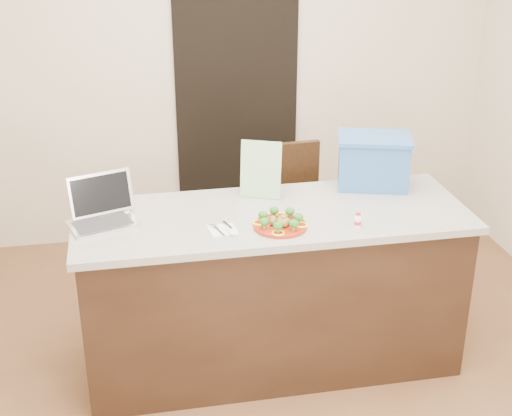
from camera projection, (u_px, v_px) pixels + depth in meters
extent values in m
plane|color=brown|center=(280.00, 385.00, 3.87)|extent=(4.00, 4.00, 0.00)
plane|color=beige|center=(222.00, 60.00, 5.11)|extent=(4.00, 0.00, 4.00)
cube|color=black|center=(237.00, 107.00, 5.26)|extent=(0.90, 0.02, 2.00)
cube|color=black|center=(272.00, 292.00, 3.91)|extent=(2.00, 0.70, 0.88)
cube|color=beige|center=(272.00, 216.00, 3.73)|extent=(2.06, 0.76, 0.04)
cylinder|color=maroon|center=(280.00, 226.00, 3.56)|extent=(0.27, 0.27, 0.02)
torus|color=maroon|center=(280.00, 225.00, 3.55)|extent=(0.27, 0.27, 0.01)
sphere|color=olive|center=(280.00, 221.00, 3.54)|extent=(0.04, 0.04, 0.04)
sphere|color=olive|center=(274.00, 219.00, 3.56)|extent=(0.04, 0.04, 0.04)
sphere|color=olive|center=(274.00, 222.00, 3.53)|extent=(0.04, 0.04, 0.04)
sphere|color=olive|center=(279.00, 224.00, 3.51)|extent=(0.04, 0.04, 0.04)
sphere|color=olive|center=(285.00, 223.00, 3.52)|extent=(0.04, 0.04, 0.04)
sphere|color=olive|center=(287.00, 221.00, 3.54)|extent=(0.04, 0.04, 0.04)
sphere|color=olive|center=(285.00, 219.00, 3.57)|extent=(0.04, 0.04, 0.04)
ellipsoid|color=#1B5516|center=(290.00, 211.00, 3.61)|extent=(0.05, 0.05, 0.04)
ellipsoid|color=#1B5516|center=(274.00, 210.00, 3.62)|extent=(0.05, 0.05, 0.04)
ellipsoid|color=#1B5516|center=(263.00, 215.00, 3.57)|extent=(0.05, 0.05, 0.04)
ellipsoid|color=#1B5516|center=(264.00, 222.00, 3.50)|extent=(0.05, 0.05, 0.04)
ellipsoid|color=#1B5516|center=(278.00, 226.00, 3.45)|extent=(0.05, 0.05, 0.04)
ellipsoid|color=#1B5516|center=(294.00, 224.00, 3.48)|extent=(0.05, 0.05, 0.04)
ellipsoid|color=#1B5516|center=(299.00, 217.00, 3.54)|extent=(0.05, 0.05, 0.04)
torus|color=yellow|center=(282.00, 215.00, 3.65)|extent=(0.07, 0.07, 0.01)
torus|color=yellow|center=(259.00, 223.00, 3.56)|extent=(0.07, 0.07, 0.01)
torus|color=yellow|center=(278.00, 233.00, 3.46)|extent=(0.07, 0.07, 0.01)
torus|color=yellow|center=(301.00, 225.00, 3.54)|extent=(0.07, 0.07, 0.01)
cube|color=silver|center=(223.00, 230.00, 3.52)|extent=(0.15, 0.15, 0.01)
cube|color=silver|center=(219.00, 231.00, 3.50)|extent=(0.04, 0.11, 0.00)
cube|color=silver|center=(218.00, 226.00, 3.56)|extent=(0.04, 0.05, 0.00)
cube|color=silver|center=(230.00, 232.00, 3.49)|extent=(0.04, 0.08, 0.01)
cube|color=silver|center=(227.00, 225.00, 3.57)|extent=(0.04, 0.10, 0.00)
cylinder|color=white|center=(358.00, 222.00, 3.55)|extent=(0.03, 0.03, 0.05)
cylinder|color=white|center=(358.00, 216.00, 3.54)|extent=(0.02, 0.02, 0.01)
cylinder|color=red|center=(358.00, 214.00, 3.54)|extent=(0.03, 0.03, 0.01)
cylinder|color=red|center=(358.00, 223.00, 3.56)|extent=(0.04, 0.04, 0.02)
cube|color=silver|center=(103.00, 224.00, 3.58)|extent=(0.38, 0.32, 0.01)
cube|color=silver|center=(101.00, 194.00, 3.64)|extent=(0.33, 0.16, 0.22)
cube|color=black|center=(101.00, 194.00, 3.63)|extent=(0.30, 0.14, 0.19)
cube|color=#2B2A2D|center=(103.00, 223.00, 3.57)|extent=(0.31, 0.24, 0.00)
cube|color=white|center=(261.00, 170.00, 3.85)|extent=(0.22, 0.13, 0.32)
cube|color=#2B589C|center=(373.00, 163.00, 4.02)|extent=(0.44, 0.37, 0.27)
cube|color=#2B589C|center=(375.00, 138.00, 3.96)|extent=(0.47, 0.39, 0.02)
cube|color=#321C0F|center=(292.00, 232.00, 4.53)|extent=(0.48, 0.48, 0.04)
cube|color=#321C0F|center=(285.00, 180.00, 4.60)|extent=(0.44, 0.08, 0.51)
cylinder|color=#321C0F|center=(268.00, 282.00, 4.43)|extent=(0.04, 0.04, 0.47)
cylinder|color=#321C0F|center=(327.00, 276.00, 4.49)|extent=(0.04, 0.04, 0.47)
cylinder|color=#321C0F|center=(257.00, 254.00, 4.77)|extent=(0.04, 0.04, 0.47)
cylinder|color=#321C0F|center=(312.00, 249.00, 4.83)|extent=(0.04, 0.04, 0.47)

